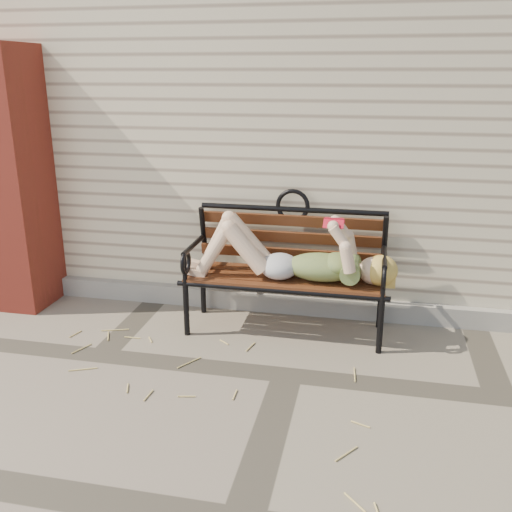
# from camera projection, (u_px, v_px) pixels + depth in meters

# --- Properties ---
(ground) EXTENTS (80.00, 80.00, 0.00)m
(ground) POSITION_uv_depth(u_px,v_px,m) (287.00, 375.00, 3.55)
(ground) COLOR #746A59
(ground) RESTS_ON ground
(house_wall) EXTENTS (8.00, 4.00, 3.00)m
(house_wall) POSITION_uv_depth(u_px,v_px,m) (334.00, 102.00, 5.88)
(house_wall) COLOR beige
(house_wall) RESTS_ON ground
(foundation_strip) EXTENTS (8.00, 0.10, 0.15)m
(foundation_strip) POSITION_uv_depth(u_px,v_px,m) (307.00, 304.00, 4.43)
(foundation_strip) COLOR gray
(foundation_strip) RESTS_ON ground
(brick_pillar) EXTENTS (0.50, 0.50, 2.00)m
(brick_pillar) POSITION_uv_depth(u_px,v_px,m) (9.00, 181.00, 4.39)
(brick_pillar) COLOR #A93326
(brick_pillar) RESTS_ON ground
(garden_bench) EXTENTS (1.53, 0.61, 0.99)m
(garden_bench) POSITION_uv_depth(u_px,v_px,m) (288.00, 254.00, 4.07)
(garden_bench) COLOR black
(garden_bench) RESTS_ON ground
(reading_woman) EXTENTS (1.44, 0.33, 0.45)m
(reading_woman) POSITION_uv_depth(u_px,v_px,m) (287.00, 255.00, 3.95)
(reading_woman) COLOR #092F44
(reading_woman) RESTS_ON ground
(straw_scatter) EXTENTS (2.93, 1.64, 0.01)m
(straw_scatter) POSITION_uv_depth(u_px,v_px,m) (112.00, 388.00, 3.40)
(straw_scatter) COLOR tan
(straw_scatter) RESTS_ON ground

